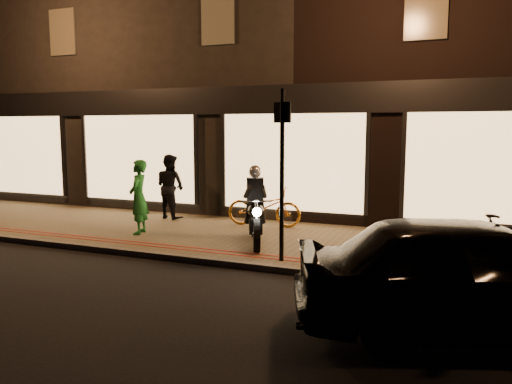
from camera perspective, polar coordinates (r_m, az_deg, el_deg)
ground at (r=8.97m, az=-3.85°, el=-8.57°), size 90.00×90.00×0.00m
sidewalk at (r=10.74m, az=0.83°, el=-5.56°), size 50.00×4.00×0.12m
kerb_stone at (r=9.00m, az=-3.72°, el=-8.13°), size 50.00×0.14×0.12m
red_kerb_lines at (r=9.42m, az=-2.39°, el=-7.01°), size 50.00×0.26×0.01m
building_row at (r=17.26m, az=9.51°, el=13.22°), size 48.00×10.11×8.50m
motorcycle at (r=10.09m, az=-0.07°, el=-2.49°), size 0.94×1.82×1.59m
sign_post at (r=8.65m, az=2.99°, el=2.95°), size 0.34×0.14×3.00m
bicycle_gold at (r=11.89m, az=0.93°, el=-1.67°), size 1.85×0.78×0.94m
bicycle_dark at (r=8.84m, az=26.83°, el=-5.56°), size 1.68×0.78×0.97m
person_green at (r=11.29m, az=-13.27°, el=-0.57°), size 0.55×0.69×1.64m
person_dark at (r=13.07m, az=-9.79°, el=0.63°), size 0.94×0.82×1.66m
parked_car at (r=6.55m, az=23.79°, el=-8.62°), size 4.61×3.05×1.46m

